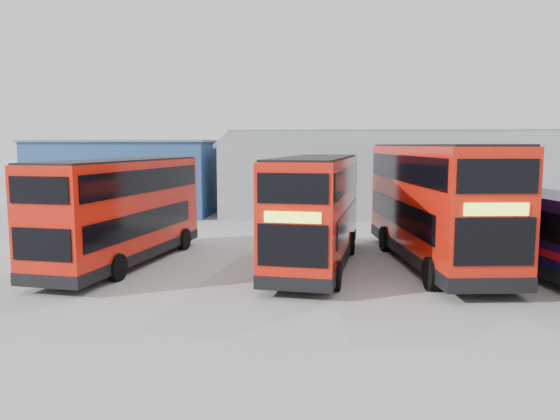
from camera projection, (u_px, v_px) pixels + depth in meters
The scene contains 8 objects.
ground_plane at pixel (334, 275), 20.25m from camera, with size 120.00×120.00×0.00m, color gray.
office_block at pixel (130, 176), 38.76m from camera, with size 12.30×8.32×5.12m.
maintenance_shed at pixel (439, 176), 39.18m from camera, with size 30.50×12.00×5.89m.
double_decker_left at pixel (122, 213), 21.80m from camera, with size 3.94×10.25×4.24m.
double_decker_centre at pixel (316, 212), 21.50m from camera, with size 3.84×10.50×4.35m.
double_decker_right at pixel (435, 205), 21.77m from camera, with size 3.94×11.63×4.83m.
single_decker_blue at pixel (558, 237), 19.62m from camera, with size 4.33×11.34×3.01m.
panel_van at pixel (48, 204), 32.62m from camera, with size 3.11×5.58×2.30m.
Camera 1 is at (-0.58, -19.91, 4.81)m, focal length 35.00 mm.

